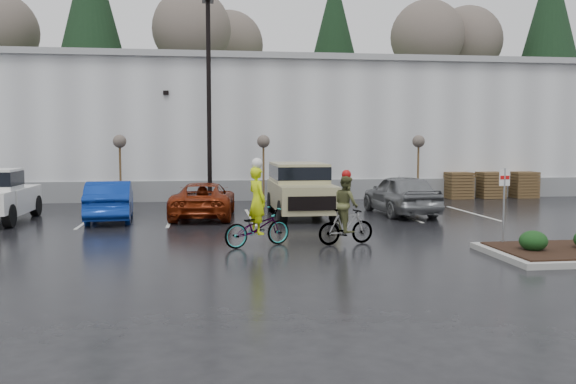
{
  "coord_description": "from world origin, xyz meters",
  "views": [
    {
      "loc": [
        -4.23,
        -15.25,
        2.96
      ],
      "look_at": [
        -1.59,
        3.98,
        1.3
      ],
      "focal_mm": 38.0,
      "sensor_mm": 36.0,
      "label": 1
    }
  ],
  "objects": [
    {
      "name": "sapling_west",
      "position": [
        -8.0,
        13.0,
        2.73
      ],
      "size": [
        0.6,
        0.6,
        3.2
      ],
      "color": "#4A301D",
      "rests_on": "ground"
    },
    {
      "name": "car_blue",
      "position": [
        -7.7,
        7.79,
        0.73
      ],
      "size": [
        1.93,
        4.57,
        1.47
      ],
      "primitive_type": "imported",
      "rotation": [
        0.0,
        0.0,
        3.23
      ],
      "color": "navy",
      "rests_on": "ground"
    },
    {
      "name": "pallet_stack_b",
      "position": [
        10.2,
        14.0,
        0.68
      ],
      "size": [
        1.2,
        1.2,
        1.35
      ],
      "primitive_type": "cube",
      "color": "#4A301D",
      "rests_on": "ground"
    },
    {
      "name": "pallet_stack_c",
      "position": [
        12.0,
        14.0,
        0.68
      ],
      "size": [
        1.2,
        1.2,
        1.35
      ],
      "primitive_type": "cube",
      "color": "#4A301D",
      "rests_on": "ground"
    },
    {
      "name": "fire_lane_sign",
      "position": [
        3.8,
        0.2,
        1.41
      ],
      "size": [
        0.3,
        0.05,
        2.2
      ],
      "color": "gray",
      "rests_on": "ground"
    },
    {
      "name": "ground",
      "position": [
        0.0,
        0.0,
        0.0
      ],
      "size": [
        120.0,
        120.0,
        0.0
      ],
      "primitive_type": "plane",
      "color": "black",
      "rests_on": "ground"
    },
    {
      "name": "sapling_east",
      "position": [
        6.0,
        13.0,
        2.73
      ],
      "size": [
        0.6,
        0.6,
        3.2
      ],
      "color": "#4A301D",
      "rests_on": "ground"
    },
    {
      "name": "car_grey",
      "position": [
        3.51,
        8.05,
        0.81
      ],
      "size": [
        2.16,
        4.84,
        1.62
      ],
      "primitive_type": "imported",
      "rotation": [
        0.0,
        0.0,
        3.19
      ],
      "color": "slate",
      "rests_on": "ground"
    },
    {
      "name": "cyclist_hivis",
      "position": [
        -2.79,
        1.5,
        0.76
      ],
      "size": [
        2.15,
        1.5,
        2.47
      ],
      "rotation": [
        0.0,
        0.0,
        2.0
      ],
      "color": "#3F3F44",
      "rests_on": "ground"
    },
    {
      "name": "sapling_mid",
      "position": [
        -1.5,
        13.0,
        2.73
      ],
      "size": [
        0.6,
        0.6,
        3.2
      ],
      "color": "#4A301D",
      "rests_on": "ground"
    },
    {
      "name": "suv_tan",
      "position": [
        -0.52,
        8.1,
        1.03
      ],
      "size": [
        2.2,
        5.1,
        2.06
      ],
      "primitive_type": null,
      "color": "tan",
      "rests_on": "ground"
    },
    {
      "name": "wooded_ridge",
      "position": [
        0.0,
        45.0,
        3.0
      ],
      "size": [
        80.0,
        25.0,
        6.0
      ],
      "primitive_type": "cube",
      "color": "#1D3C19",
      "rests_on": "ground"
    },
    {
      "name": "pallet_stack_a",
      "position": [
        8.5,
        14.0,
        0.68
      ],
      "size": [
        1.2,
        1.2,
        1.35
      ],
      "primitive_type": "cube",
      "color": "#4A301D",
      "rests_on": "ground"
    },
    {
      "name": "car_red",
      "position": [
        -4.28,
        8.18,
        0.67
      ],
      "size": [
        2.64,
        5.02,
        1.35
      ],
      "primitive_type": "imported",
      "rotation": [
        0.0,
        0.0,
        3.06
      ],
      "color": "maroon",
      "rests_on": "ground"
    },
    {
      "name": "warehouse",
      "position": [
        0.0,
        21.99,
        3.65
      ],
      "size": [
        60.5,
        15.5,
        7.2
      ],
      "color": "#B8BABD",
      "rests_on": "ground"
    },
    {
      "name": "cyclist_olive",
      "position": [
        -0.27,
        1.5,
        0.79
      ],
      "size": [
        1.7,
        0.86,
        2.12
      ],
      "rotation": [
        0.0,
        0.0,
        1.8
      ],
      "color": "#3F3F44",
      "rests_on": "ground"
    },
    {
      "name": "shrub_a",
      "position": [
        4.0,
        -1.0,
        0.41
      ],
      "size": [
        0.7,
        0.7,
        0.52
      ],
      "primitive_type": "ellipsoid",
      "color": "black",
      "rests_on": "curb_island"
    },
    {
      "name": "lamppost",
      "position": [
        -4.0,
        12.0,
        5.69
      ],
      "size": [
        0.5,
        1.0,
        9.22
      ],
      "color": "black",
      "rests_on": "ground"
    }
  ]
}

